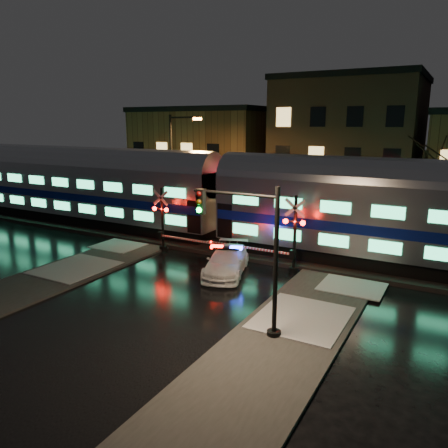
% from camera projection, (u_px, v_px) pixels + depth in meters
% --- Properties ---
extents(ground, '(120.00, 120.00, 0.00)m').
position_uv_depth(ground, '(205.00, 273.00, 23.52)').
color(ground, black).
rests_on(ground, ground).
extents(ballast, '(90.00, 4.20, 0.24)m').
position_uv_depth(ballast, '(246.00, 248.00, 27.76)').
color(ballast, black).
rests_on(ballast, ground).
extents(sidewalk_left, '(4.00, 20.00, 0.12)m').
position_uv_depth(sidewalk_left, '(29.00, 286.00, 21.47)').
color(sidewalk_left, '#2D2D2D').
rests_on(sidewalk_left, ground).
extents(sidewalk_right, '(4.00, 20.00, 0.12)m').
position_uv_depth(sidewalk_right, '(273.00, 352.00, 15.33)').
color(sidewalk_right, '#2D2D2D').
rests_on(sidewalk_right, ground).
extents(building_left, '(14.00, 10.00, 9.00)m').
position_uv_depth(building_left, '(208.00, 155.00, 47.39)').
color(building_left, brown).
rests_on(building_left, ground).
extents(building_mid, '(12.00, 11.00, 11.50)m').
position_uv_depth(building_mid, '(349.00, 147.00, 40.45)').
color(building_mid, brown).
rests_on(building_mid, ground).
extents(train, '(51.00, 3.12, 5.92)m').
position_uv_depth(train, '(221.00, 195.00, 27.87)').
color(train, black).
rests_on(train, ballast).
extents(police_car, '(3.32, 5.16, 1.55)m').
position_uv_depth(police_car, '(226.00, 261.00, 23.29)').
color(police_car, white).
rests_on(police_car, ground).
extents(crossing_signal_right, '(5.96, 0.66, 4.22)m').
position_uv_depth(crossing_signal_right, '(288.00, 241.00, 23.30)').
color(crossing_signal_right, black).
rests_on(crossing_signal_right, ground).
extents(crossing_signal_left, '(5.67, 0.65, 4.01)m').
position_uv_depth(crossing_signal_left, '(166.00, 226.00, 27.09)').
color(crossing_signal_left, black).
rests_on(crossing_signal_left, ground).
extents(traffic_light, '(3.72, 0.68, 5.75)m').
position_uv_depth(traffic_light, '(253.00, 257.00, 16.16)').
color(traffic_light, black).
rests_on(traffic_light, ground).
extents(streetlight, '(2.85, 0.30, 8.53)m').
position_uv_depth(streetlight, '(175.00, 162.00, 33.96)').
color(streetlight, black).
rests_on(streetlight, ground).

